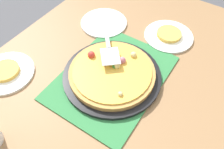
% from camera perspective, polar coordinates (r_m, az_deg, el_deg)
% --- Properties ---
extents(dining_table, '(1.40, 1.00, 0.75)m').
position_cam_1_polar(dining_table, '(1.00, 0.00, -4.69)').
color(dining_table, olive).
rests_on(dining_table, ground_plane).
extents(placemat, '(0.48, 0.36, 0.01)m').
position_cam_1_polar(placemat, '(0.91, 0.00, -0.68)').
color(placemat, '#2D753D').
rests_on(placemat, dining_table).
extents(pizza_pan, '(0.38, 0.38, 0.01)m').
position_cam_1_polar(pizza_pan, '(0.90, 0.00, -0.28)').
color(pizza_pan, black).
rests_on(pizza_pan, placemat).
extents(pizza, '(0.33, 0.33, 0.05)m').
position_cam_1_polar(pizza, '(0.88, 0.02, 0.61)').
color(pizza, '#B78442').
rests_on(pizza, pizza_pan).
extents(plate_near_left, '(0.22, 0.22, 0.01)m').
position_cam_1_polar(plate_near_left, '(1.01, -24.54, 0.41)').
color(plate_near_left, white).
rests_on(plate_near_left, dining_table).
extents(plate_far_right, '(0.22, 0.22, 0.01)m').
position_cam_1_polar(plate_far_right, '(1.10, 13.72, 9.15)').
color(plate_far_right, white).
rests_on(plate_far_right, dining_table).
extents(plate_side, '(0.22, 0.22, 0.01)m').
position_cam_1_polar(plate_side, '(1.14, -2.03, 12.59)').
color(plate_side, white).
rests_on(plate_side, dining_table).
extents(served_slice_left, '(0.11, 0.11, 0.02)m').
position_cam_1_polar(served_slice_left, '(1.00, -24.79, 0.88)').
color(served_slice_left, gold).
rests_on(served_slice_left, plate_near_left).
extents(served_slice_right, '(0.11, 0.11, 0.02)m').
position_cam_1_polar(served_slice_right, '(1.09, 13.85, 9.66)').
color(served_slice_right, '#EAB747').
rests_on(served_slice_right, plate_far_right).
extents(pizza_server, '(0.20, 0.18, 0.01)m').
position_cam_1_polar(pizza_server, '(0.92, -0.82, 6.65)').
color(pizza_server, silver).
rests_on(pizza_server, pizza).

